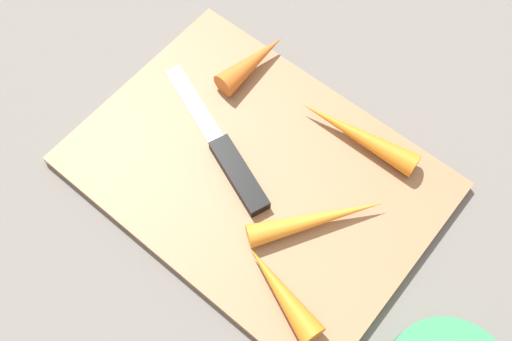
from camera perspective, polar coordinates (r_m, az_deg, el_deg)
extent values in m
plane|color=slate|center=(0.62, 0.00, -0.49)|extent=(1.40, 1.40, 0.00)
cube|color=#99704C|center=(0.61, 0.00, -0.25)|extent=(0.36, 0.26, 0.01)
cube|color=#B7B7BC|center=(0.65, -5.90, 6.28)|extent=(0.11, 0.06, 0.00)
cube|color=black|center=(0.60, -1.65, -0.41)|extent=(0.09, 0.05, 0.01)
cone|color=orange|center=(0.55, 2.43, -11.52)|extent=(0.10, 0.05, 0.03)
cone|color=orange|center=(0.58, 5.91, -4.69)|extent=(0.10, 0.13, 0.02)
cone|color=orange|center=(0.66, -0.33, 10.39)|extent=(0.04, 0.09, 0.03)
cone|color=orange|center=(0.62, 9.67, 3.42)|extent=(0.14, 0.04, 0.03)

